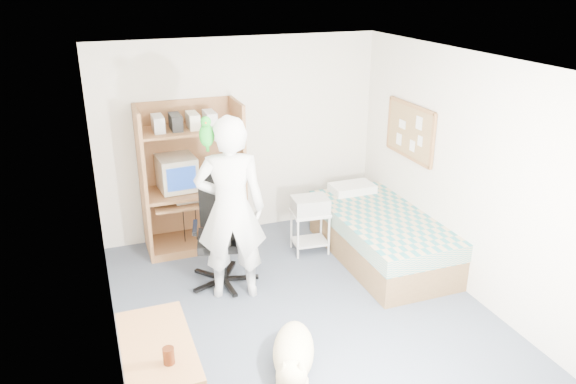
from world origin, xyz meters
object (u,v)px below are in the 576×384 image
object	(u,v)px
printer_cart	(310,225)
computer_hutch	(192,183)
bed	(381,236)
person	(231,209)
side_desk	(160,373)
office_chair	(222,246)
dog	(293,355)

from	to	relation	value
printer_cart	computer_hutch	bearing A→B (deg)	157.26
computer_hutch	printer_cart	size ratio (longest dim) A/B	3.41
computer_hutch	printer_cart	distance (m)	1.52
printer_cart	bed	bearing A→B (deg)	-26.24
person	side_desk	bearing A→B (deg)	72.61
computer_hutch	bed	world-z (taller)	computer_hutch
computer_hutch	printer_cart	world-z (taller)	computer_hutch
bed	printer_cart	distance (m)	0.85
computer_hutch	side_desk	size ratio (longest dim) A/B	1.80
computer_hutch	office_chair	bearing A→B (deg)	-83.67
computer_hutch	side_desk	bearing A→B (deg)	-106.14
bed	office_chair	size ratio (longest dim) A/B	1.72
bed	person	xyz separation A→B (m)	(-1.86, -0.17, 0.69)
side_desk	office_chair	size ratio (longest dim) A/B	0.85
person	dog	world-z (taller)	person
bed	dog	distance (m)	2.34
person	dog	distance (m)	1.63
office_chair	person	distance (m)	0.64
bed	printer_cart	xyz separation A→B (m)	(-0.73, 0.44, 0.06)
bed	printer_cart	size ratio (longest dim) A/B	3.82
office_chair	printer_cart	xyz separation A→B (m)	(1.17, 0.30, -0.07)
side_desk	printer_cart	size ratio (longest dim) A/B	1.89
office_chair	dog	size ratio (longest dim) A/B	1.12
side_desk	person	distance (m)	1.98
computer_hutch	dog	bearing A→B (deg)	-84.03
bed	side_desk	size ratio (longest dim) A/B	2.02
bed	side_desk	world-z (taller)	side_desk
computer_hutch	bed	distance (m)	2.35
computer_hutch	office_chair	size ratio (longest dim) A/B	1.53
office_chair	printer_cart	bearing A→B (deg)	28.11
office_chair	computer_hutch	bearing A→B (deg)	110.01
person	printer_cart	world-z (taller)	person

